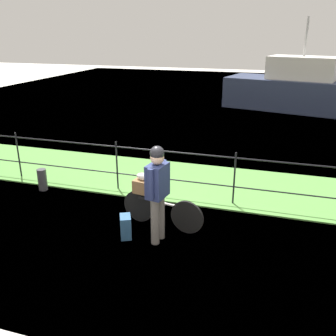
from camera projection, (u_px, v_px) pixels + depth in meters
ground_plane at (142, 242)px, 6.26m from camera, size 60.00×60.00×0.00m
grass_strip at (183, 181)px, 8.74m from camera, size 27.00×2.40×0.03m
harbor_water at (236, 105)px, 17.60m from camera, size 30.00×30.00×0.00m
iron_fence at (173, 168)px, 7.72m from camera, size 18.04×0.04×1.12m
bicycle_main at (161, 210)px, 6.64m from camera, size 1.57×0.32×0.61m
wooden_crate at (144, 186)px, 6.64m from camera, size 0.39×0.32×0.24m
terrier_dog at (145, 176)px, 6.56m from camera, size 0.32×0.18×0.18m
cyclist_person at (157, 186)px, 5.95m from camera, size 0.32×0.53×1.68m
backpack_on_paving at (126, 227)px, 6.34m from camera, size 0.28×0.33×0.40m
mooring_bollard at (42, 180)px, 8.21m from camera, size 0.20×0.20×0.49m
moored_boat_near at (300, 90)px, 16.33m from camera, size 6.76×3.78×3.91m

